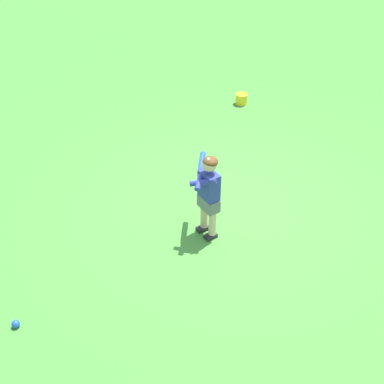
% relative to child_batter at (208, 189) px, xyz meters
% --- Properties ---
extents(ground_plane, '(40.00, 40.00, 0.00)m').
position_rel_child_batter_xyz_m(ground_plane, '(0.55, 0.14, -0.65)').
color(ground_plane, '#479338').
extents(child_batter, '(0.49, 0.56, 1.08)m').
position_rel_child_batter_xyz_m(child_batter, '(0.00, 0.00, 0.00)').
color(child_batter, '#232328').
rests_on(child_batter, ground).
extents(play_ball_center_lawn, '(0.08, 0.08, 0.08)m').
position_rel_child_batter_xyz_m(play_ball_center_lawn, '(-2.39, 0.14, -0.61)').
color(play_ball_center_lawn, blue).
rests_on(play_ball_center_lawn, ground).
extents(toy_bucket, '(0.22, 0.22, 0.19)m').
position_rel_child_batter_xyz_m(toy_bucket, '(2.76, 2.23, -0.55)').
color(toy_bucket, yellow).
rests_on(toy_bucket, ground).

